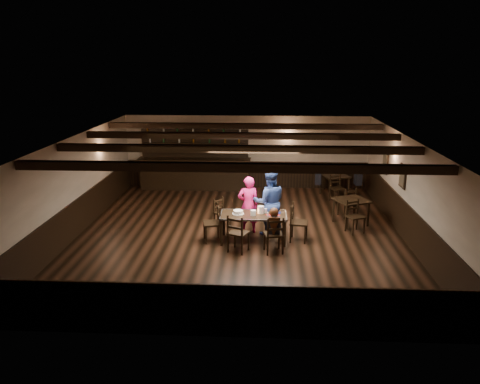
{
  "coord_description": "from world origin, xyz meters",
  "views": [
    {
      "loc": [
        0.64,
        -12.18,
        4.72
      ],
      "look_at": [
        0.0,
        0.2,
        1.17
      ],
      "focal_mm": 35.0,
      "sensor_mm": 36.0,
      "label": 1
    }
  ],
  "objects_px": {
    "dining_table": "(253,217)",
    "man_blue": "(269,202)",
    "chair_near_left": "(237,231)",
    "cake": "(238,212)",
    "chair_near_right": "(274,232)",
    "woman_pink": "(248,205)",
    "bar_counter": "(195,169)"
  },
  "relations": [
    {
      "from": "woman_pink",
      "to": "cake",
      "type": "relative_size",
      "value": 5.11
    },
    {
      "from": "man_blue",
      "to": "bar_counter",
      "type": "xyz_separation_m",
      "value": [
        -2.74,
        4.65,
        -0.2
      ]
    },
    {
      "from": "chair_near_right",
      "to": "bar_counter",
      "type": "relative_size",
      "value": 0.23
    },
    {
      "from": "man_blue",
      "to": "chair_near_right",
      "type": "bearing_deg",
      "value": 88.89
    },
    {
      "from": "dining_table",
      "to": "bar_counter",
      "type": "distance_m",
      "value": 5.68
    },
    {
      "from": "woman_pink",
      "to": "cake",
      "type": "height_order",
      "value": "woman_pink"
    },
    {
      "from": "dining_table",
      "to": "man_blue",
      "type": "height_order",
      "value": "man_blue"
    },
    {
      "from": "chair_near_left",
      "to": "chair_near_right",
      "type": "relative_size",
      "value": 1.02
    },
    {
      "from": "dining_table",
      "to": "woman_pink",
      "type": "xyz_separation_m",
      "value": [
        -0.16,
        0.64,
        0.12
      ]
    },
    {
      "from": "dining_table",
      "to": "cake",
      "type": "xyz_separation_m",
      "value": [
        -0.41,
        0.01,
        0.11
      ]
    },
    {
      "from": "man_blue",
      "to": "chair_near_left",
      "type": "bearing_deg",
      "value": 52.35
    },
    {
      "from": "chair_near_right",
      "to": "man_blue",
      "type": "distance_m",
      "value": 1.41
    },
    {
      "from": "woman_pink",
      "to": "man_blue",
      "type": "relative_size",
      "value": 0.87
    },
    {
      "from": "chair_near_left",
      "to": "woman_pink",
      "type": "distance_m",
      "value": 1.48
    },
    {
      "from": "man_blue",
      "to": "bar_counter",
      "type": "relative_size",
      "value": 0.45
    },
    {
      "from": "chair_near_left",
      "to": "cake",
      "type": "distance_m",
      "value": 0.84
    },
    {
      "from": "man_blue",
      "to": "bar_counter",
      "type": "height_order",
      "value": "bar_counter"
    },
    {
      "from": "bar_counter",
      "to": "chair_near_right",
      "type": "bearing_deg",
      "value": -64.52
    },
    {
      "from": "dining_table",
      "to": "man_blue",
      "type": "relative_size",
      "value": 0.95
    },
    {
      "from": "chair_near_left",
      "to": "chair_near_right",
      "type": "distance_m",
      "value": 0.94
    },
    {
      "from": "woman_pink",
      "to": "man_blue",
      "type": "bearing_deg",
      "value": 159.3
    },
    {
      "from": "chair_near_left",
      "to": "man_blue",
      "type": "relative_size",
      "value": 0.53
    },
    {
      "from": "cake",
      "to": "man_blue",
      "type": "bearing_deg",
      "value": 32.27
    },
    {
      "from": "chair_near_right",
      "to": "bar_counter",
      "type": "distance_m",
      "value": 6.65
    },
    {
      "from": "dining_table",
      "to": "man_blue",
      "type": "bearing_deg",
      "value": 51.76
    },
    {
      "from": "dining_table",
      "to": "chair_near_left",
      "type": "xyz_separation_m",
      "value": [
        -0.39,
        -0.8,
        -0.11
      ]
    },
    {
      "from": "chair_near_left",
      "to": "bar_counter",
      "type": "bearing_deg",
      "value": 107.82
    },
    {
      "from": "bar_counter",
      "to": "chair_near_left",
      "type": "bearing_deg",
      "value": -72.18
    },
    {
      "from": "chair_near_right",
      "to": "man_blue",
      "type": "xyz_separation_m",
      "value": [
        -0.12,
        1.35,
        0.36
      ]
    },
    {
      "from": "chair_near_right",
      "to": "bar_counter",
      "type": "bearing_deg",
      "value": 115.48
    },
    {
      "from": "chair_near_right",
      "to": "bar_counter",
      "type": "xyz_separation_m",
      "value": [
        -2.86,
        6.0,
        0.16
      ]
    },
    {
      "from": "chair_near_left",
      "to": "cake",
      "type": "bearing_deg",
      "value": 90.92
    }
  ]
}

